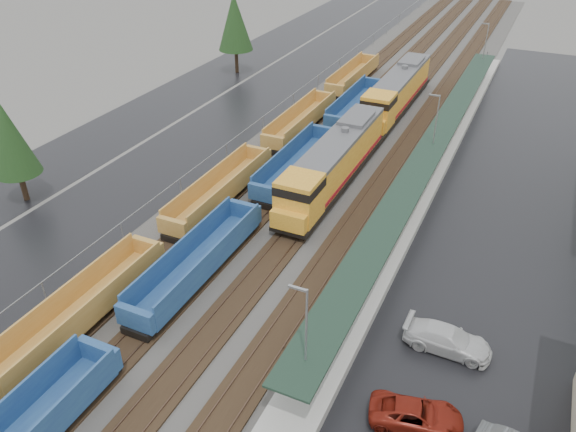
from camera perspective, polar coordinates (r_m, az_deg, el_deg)
name	(u,v)px	position (r m, az deg, el deg)	size (l,w,h in m)	color
ballast_strip	(367,122)	(66.93, 8.03, 9.43)	(20.00, 160.00, 0.08)	#302D2B
trackbed	(367,121)	(66.89, 8.04, 9.53)	(14.60, 160.00, 0.22)	black
west_parking_lot	(253,103)	(72.34, -3.53, 11.40)	(10.00, 160.00, 0.02)	black
west_road	(187,92)	(77.36, -10.23, 12.34)	(9.00, 160.00, 0.02)	black
east_commuter_lot	(533,195)	(55.55, 23.59, 1.97)	(16.00, 100.00, 0.02)	black
station_platform	(429,168)	(55.80, 14.17, 4.78)	(3.00, 80.00, 8.00)	#9E9B93
chainlink_fence	(288,101)	(68.15, -0.03, 11.58)	(0.08, 160.04, 2.02)	gray
tree_west_near	(10,140)	(53.02, -26.39, 6.96)	(3.96, 3.96, 9.00)	#332316
tree_west_far	(235,22)	(82.45, -5.44, 19.05)	(4.84, 4.84, 11.00)	#332316
locomotive_lead	(333,164)	(51.04, 4.59, 5.33)	(3.21, 21.17, 4.79)	black
locomotive_trail	(397,92)	(69.64, 10.97, 12.27)	(3.21, 21.17, 4.79)	black
well_string_yellow	(161,241)	(43.64, -12.75, -2.52)	(2.63, 102.67, 2.33)	#AC7730
well_string_blue	(198,262)	(40.89, -9.12, -4.63)	(2.77, 84.10, 2.45)	navy
parked_car_east_b	(416,415)	(32.15, 12.87, -19.10)	(4.96, 2.29, 1.38)	maroon
parked_car_east_c	(448,340)	(36.38, 15.91, -11.99)	(5.33, 2.17, 1.55)	silver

